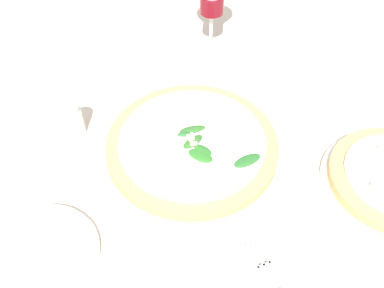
{
  "coord_description": "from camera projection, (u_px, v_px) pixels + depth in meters",
  "views": [
    {
      "loc": [
        -0.5,
        -0.05,
        0.58
      ],
      "look_at": [
        -0.0,
        -0.04,
        0.03
      ],
      "focal_mm": 42.0,
      "sensor_mm": 36.0,
      "label": 1
    }
  ],
  "objects": [
    {
      "name": "ground_plane",
      "position": [
        170.0,
        153.0,
        0.77
      ],
      "size": [
        6.0,
        6.0,
        0.0
      ],
      "primitive_type": "plane",
      "color": "beige"
    },
    {
      "name": "pizza_arugula_main",
      "position": [
        192.0,
        149.0,
        0.75
      ],
      "size": [
        0.31,
        0.31,
        0.05
      ],
      "color": "white",
      "rests_on": "ground_plane"
    },
    {
      "name": "side_plate_white",
      "position": [
        40.0,
        254.0,
        0.63
      ],
      "size": [
        0.17,
        0.17,
        0.02
      ],
      "color": "white",
      "rests_on": "ground_plane"
    },
    {
      "name": "shaker_pepper",
      "position": [
        74.0,
        119.0,
        0.77
      ],
      "size": [
        0.03,
        0.03,
        0.07
      ],
      "color": "silver",
      "rests_on": "ground_plane"
    }
  ]
}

